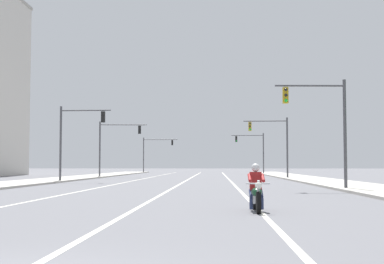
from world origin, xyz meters
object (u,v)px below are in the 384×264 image
Objects in this scene: traffic_signal_mid_right at (275,138)px; traffic_signal_far_left at (154,149)px; traffic_signal_far_right at (254,147)px; traffic_signal_near_right at (325,118)px; traffic_signal_mid_left at (114,140)px; traffic_signal_near_left at (75,132)px; motorcycle_with_rider at (256,192)px.

traffic_signal_mid_right and traffic_signal_far_left have the same top height.
traffic_signal_mid_right is at bearing -89.78° from traffic_signal_far_right.
traffic_signal_near_right is 1.00× the size of traffic_signal_far_left.
traffic_signal_far_left is at bearing 89.32° from traffic_signal_mid_left.
motorcycle_with_rider is at bearing -65.37° from traffic_signal_near_left.
traffic_signal_near_right is 1.00× the size of traffic_signal_mid_left.
traffic_signal_mid_right reaches higher than motorcycle_with_rider.
motorcycle_with_rider is at bearing -109.23° from traffic_signal_near_right.
traffic_signal_near_right is at bearing 70.77° from motorcycle_with_rider.
traffic_signal_far_right is (17.38, 39.20, 0.04)m from traffic_signal_near_left.
traffic_signal_near_left is 52.64m from traffic_signal_far_left.
traffic_signal_near_right is 68.28m from traffic_signal_far_left.
traffic_signal_near_left is (-12.67, 27.63, 3.47)m from motorcycle_with_rider.
traffic_signal_near_left is (-17.60, 13.50, 0.02)m from traffic_signal_near_right.
traffic_signal_mid_right is 1.00× the size of traffic_signal_mid_left.
motorcycle_with_rider is 45.72m from traffic_signal_mid_left.
traffic_signal_mid_right is at bearing -67.68° from traffic_signal_far_left.
traffic_signal_far_left is (0.43, 36.42, 0.05)m from traffic_signal_mid_left.
traffic_signal_near_right is 1.00× the size of traffic_signal_far_right.
traffic_signal_mid_left is 1.00× the size of traffic_signal_far_left.
traffic_signal_far_left is (-16.86, 41.06, 0.10)m from traffic_signal_mid_right.
traffic_signal_near_left is 1.00× the size of traffic_signal_far_right.
traffic_signal_near_right is 52.71m from traffic_signal_far_right.
traffic_signal_far_left is (-16.96, 66.14, 0.13)m from traffic_signal_near_right.
motorcycle_with_rider is 0.35× the size of traffic_signal_far_right.
traffic_signal_far_right and traffic_signal_far_left have the same top height.
traffic_signal_far_left is at bearing 89.31° from traffic_signal_near_left.
traffic_signal_mid_right is at bearing 90.25° from traffic_signal_near_right.
traffic_signal_far_right reaches higher than motorcycle_with_rider.
traffic_signal_near_right reaches higher than motorcycle_with_rider.
traffic_signal_mid_left is at bearing 120.35° from traffic_signal_near_right.
traffic_signal_near_right is 25.08m from traffic_signal_mid_right.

